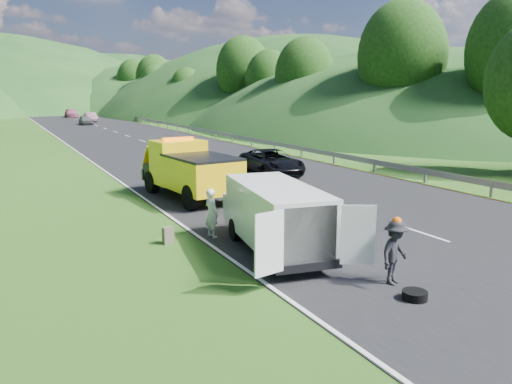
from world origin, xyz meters
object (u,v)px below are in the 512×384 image
white_van (275,214)px  spare_tire (414,300)px  woman (212,237)px  worker (393,284)px  child (250,233)px  passing_suv (271,174)px  tow_truck (189,170)px  suitcase (168,235)px

white_van → spare_tire: (1.12, -4.60, -1.17)m
woman → worker: bearing=-171.5°
child → spare_tire: size_ratio=1.76×
worker → white_van: bearing=89.1°
child → passing_suv: (6.63, 10.31, 0.00)m
white_van → woman: bearing=126.0°
spare_tire → passing_suv: size_ratio=0.11×
tow_truck → child: tow_truck is taller
suitcase → woman: bearing=0.2°
child → white_van: bearing=-58.5°
tow_truck → spare_tire: bearing=-92.6°
woman → passing_suv: bearing=-52.3°
woman → suitcase: (-1.50, -0.00, 0.27)m
worker → passing_suv: 16.95m
woman → spare_tire: (2.22, -6.85, 0.00)m
passing_suv → white_van: bearing=-114.7°
woman → child: size_ratio=1.58×
woman → child: bearing=-111.6°
child → worker: worker is taller
spare_tire → passing_suv: passing_suv is taller
white_van → worker: white_van is taller
tow_truck → spare_tire: size_ratio=10.89×
child → suitcase: 2.85m
worker → spare_tire: 0.99m
tow_truck → white_van: size_ratio=1.04×
woman → spare_tire: size_ratio=2.78×
white_van → tow_truck: bearing=97.1°
child → spare_tire: (0.89, -6.68, 0.00)m
white_van → suitcase: 3.55m
woman → passing_suv: 12.89m
woman → spare_tire: 7.20m
child → spare_tire: bearing=-44.6°
suitcase → spare_tire: bearing=-61.5°
white_van → spare_tire: size_ratio=10.50×
woman → spare_tire: bearing=-176.2°
worker → suitcase: 7.10m
spare_tire → worker: bearing=76.0°
white_van → spare_tire: 4.87m
tow_truck → worker: size_ratio=3.89×
white_van → child: white_van is taller
worker → spare_tire: (-0.24, -0.96, 0.00)m
passing_suv → child: bearing=-118.5°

